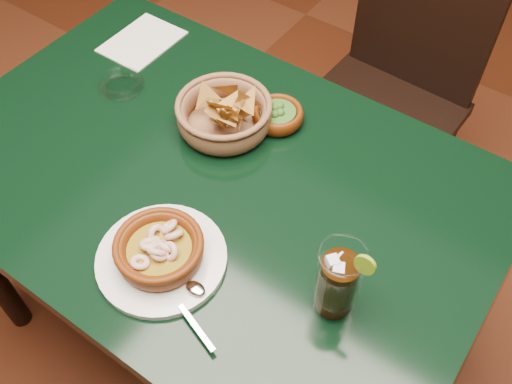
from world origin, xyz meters
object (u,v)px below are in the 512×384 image
Objects in this scene: dining_table at (210,202)px; dining_chair at (390,93)px; chip_basket at (225,114)px; shrimp_plate at (160,252)px; cola_drink at (337,281)px.

dining_table is 0.73m from dining_chair.
shrimp_plate is at bearing -71.78° from chip_basket.
chip_basket is at bearing 150.01° from cola_drink.
dining_chair is 4.97× the size of cola_drink.
dining_table is at bearing -99.33° from dining_chair.
dining_table is 0.20m from chip_basket.
cola_drink is at bearing -72.92° from dining_chair.
chip_basket is (-0.17, -0.58, 0.28)m from dining_chair.
dining_table is 1.29× the size of dining_chair.
dining_chair reaches higher than chip_basket.
cola_drink is at bearing 18.96° from shrimp_plate.
dining_chair is 0.96m from shrimp_plate.
chip_basket reaches higher than dining_table.
dining_table is 4.92× the size of chip_basket.
cola_drink is (0.42, -0.24, 0.04)m from chip_basket.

